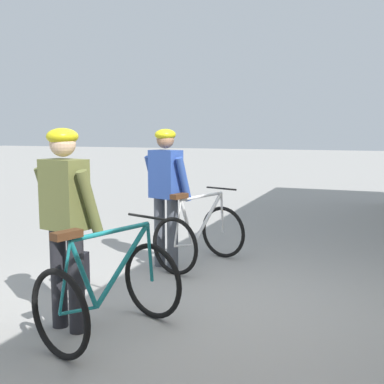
% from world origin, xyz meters
% --- Properties ---
extents(ground_plane, '(80.00, 80.00, 0.00)m').
position_xyz_m(ground_plane, '(0.00, 0.00, 0.00)').
color(ground_plane, '#A09E99').
extents(cyclist_near_in_olive, '(0.65, 0.39, 1.76)m').
position_xyz_m(cyclist_near_in_olive, '(-1.14, -1.03, 1.05)').
color(cyclist_near_in_olive, '#232328').
rests_on(cyclist_near_in_olive, ground).
extents(cyclist_far_in_blue, '(0.66, 0.43, 1.76)m').
position_xyz_m(cyclist_far_in_blue, '(-1.12, 1.00, 1.05)').
color(cyclist_far_in_blue, '#4C515B').
rests_on(cyclist_far_in_blue, ground).
extents(bicycle_near_teal, '(1.00, 1.23, 0.99)m').
position_xyz_m(bicycle_near_teal, '(-0.72, -1.03, 0.40)').
color(bicycle_near_teal, black).
rests_on(bicycle_near_teal, ground).
extents(bicycle_far_white, '(1.00, 1.23, 0.99)m').
position_xyz_m(bicycle_far_white, '(-0.74, 1.23, 0.40)').
color(bicycle_far_white, black).
rests_on(bicycle_far_white, ground).
extents(backpack_on_platform, '(0.31, 0.22, 0.40)m').
position_xyz_m(backpack_on_platform, '(-1.74, -0.09, 0.20)').
color(backpack_on_platform, black).
rests_on(backpack_on_platform, ground).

